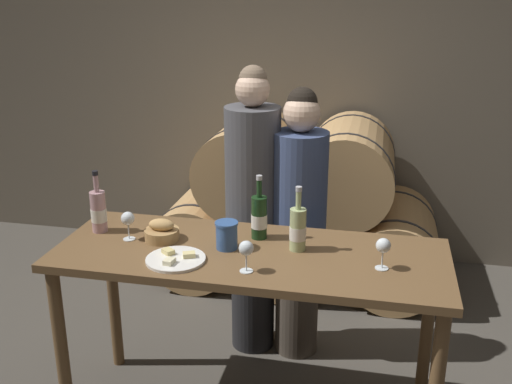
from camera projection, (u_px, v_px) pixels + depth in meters
stone_wall_back at (312, 58)px, 4.66m from camera, size 10.00×0.12×3.20m
barrel_stack at (298, 210)px, 4.46m from camera, size 2.09×0.95×1.23m
tasting_table at (250, 275)px, 2.87m from camera, size 1.86×0.70×0.94m
person_left at (253, 211)px, 3.49m from camera, size 0.32×0.32×1.73m
person_right at (299, 223)px, 3.45m from camera, size 0.31×0.31×1.62m
wine_bottle_red at (259, 217)px, 2.95m from camera, size 0.08×0.08×0.33m
wine_bottle_white at (298, 229)px, 2.82m from camera, size 0.08×0.08×0.32m
wine_bottle_rose at (99, 211)px, 3.03m from camera, size 0.08×0.08×0.32m
blue_crock at (227, 234)px, 2.84m from camera, size 0.11×0.11×0.13m
bread_basket at (162, 232)px, 2.95m from camera, size 0.17×0.17×0.11m
cheese_plate at (176, 259)px, 2.73m from camera, size 0.27×0.27×0.04m
wine_glass_far_left at (128, 219)px, 2.93m from camera, size 0.07×0.07×0.15m
wine_glass_left at (246, 249)px, 2.60m from camera, size 0.07×0.07×0.15m
wine_glass_center at (383, 247)px, 2.62m from camera, size 0.07×0.07×0.15m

